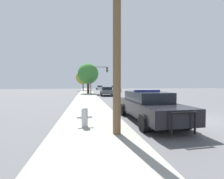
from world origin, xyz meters
The scene contains 11 objects.
ground_plane centered at (0.00, 0.00, 0.00)m, with size 110.00×110.00×0.00m, color #565659.
sidewalk_left centered at (-5.10, 0.00, 0.07)m, with size 3.00×110.00×0.13m.
police_car centered at (-2.25, -0.10, 0.77)m, with size 2.10×5.19×1.53m.
fire_hydrant centered at (-5.38, -1.04, 0.54)m, with size 0.60×0.26×0.78m.
utility_pole centered at (-4.29, -2.12, 3.89)m, with size 1.40×0.27×7.32m.
traffic_light centered at (-3.10, 19.83, 3.60)m, with size 3.19×0.35×4.95m.
car_background_distant centered at (-0.72, 41.71, 0.75)m, with size 1.98×3.95×1.40m.
car_background_oncoming centered at (2.27, 29.95, 0.77)m, with size 2.07×4.48×1.46m.
car_background_midblock centered at (-1.99, 16.46, 0.75)m, with size 2.19×4.15×1.41m.
tree_sidewalk_far centered at (-5.89, 35.22, 3.81)m, with size 3.94×3.94×5.66m.
tree_sidewalk_mid centered at (-4.78, 21.22, 3.80)m, with size 3.84×3.84×5.61m.
Camera 1 is at (-5.35, -7.09, 1.82)m, focal length 24.00 mm.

